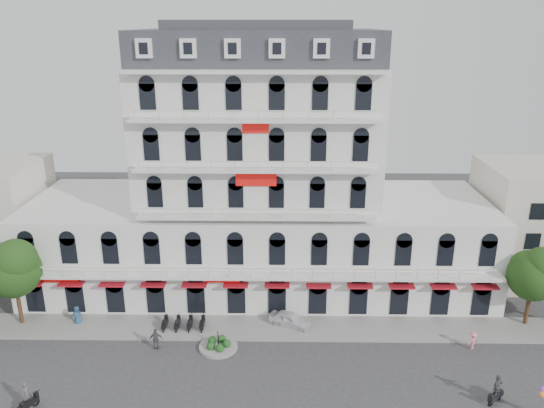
{
  "coord_description": "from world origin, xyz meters",
  "views": [
    {
      "loc": [
        2.0,
        -31.57,
        25.65
      ],
      "look_at": [
        1.4,
        10.0,
        11.31
      ],
      "focal_mm": 35.0,
      "sensor_mm": 36.0,
      "label": 1
    }
  ],
  "objects": [
    {
      "name": "parked_car",
      "position": [
        3.01,
        9.5,
        0.66
      ],
      "size": [
        4.16,
        3.0,
        1.32
      ],
      "primitive_type": "imported",
      "rotation": [
        0.0,
        0.0,
        1.15
      ],
      "color": "silver",
      "rests_on": "ground"
    },
    {
      "name": "pedestrian_mid",
      "position": [
        -8.09,
        5.82,
        0.94
      ],
      "size": [
        1.15,
        0.6,
        1.88
      ],
      "primitive_type": "imported",
      "rotation": [
        0.0,
        0.0,
        3.28
      ],
      "color": "#4E4E54",
      "rests_on": "ground"
    },
    {
      "name": "traffic_island",
      "position": [
        -3.0,
        6.0,
        0.26
      ],
      "size": [
        3.2,
        3.2,
        1.6
      ],
      "color": "gray",
      "rests_on": "ground"
    },
    {
      "name": "ground",
      "position": [
        0.0,
        0.0,
        0.0
      ],
      "size": [
        120.0,
        120.0,
        0.0
      ],
      "primitive_type": "plane",
      "color": "#38383A",
      "rests_on": "ground"
    },
    {
      "name": "sidewalk",
      "position": [
        0.0,
        9.0,
        0.08
      ],
      "size": [
        53.0,
        4.0,
        0.16
      ],
      "primitive_type": "cube",
      "color": "gray",
      "rests_on": "ground"
    },
    {
      "name": "pedestrian_right",
      "position": [
        17.97,
        6.17,
        0.8
      ],
      "size": [
        1.19,
        1.07,
        1.6
      ],
      "primitive_type": "imported",
      "rotation": [
        0.0,
        0.0,
        3.74
      ],
      "color": "pink",
      "rests_on": "ground"
    },
    {
      "name": "parked_scooter_row",
      "position": [
        -6.35,
        8.8,
        0.0
      ],
      "size": [
        4.4,
        1.8,
        1.1
      ],
      "primitive_type": null,
      "color": "black",
      "rests_on": "ground"
    },
    {
      "name": "rider_west",
      "position": [
        -15.35,
        -1.59,
        1.07
      ],
      "size": [
        1.02,
        1.55,
        2.31
      ],
      "rotation": [
        0.0,
        0.0,
        1.08
      ],
      "color": "black",
      "rests_on": "ground"
    },
    {
      "name": "rider_northeast",
      "position": [
        17.4,
        -0.35,
        1.18
      ],
      "size": [
        1.42,
        1.2,
        2.34
      ],
      "rotation": [
        0.0,
        0.0,
        3.8
      ],
      "color": "black",
      "rests_on": "ground"
    },
    {
      "name": "tree_east_inner",
      "position": [
        24.05,
        9.98,
        5.21
      ],
      "size": [
        4.4,
        4.37,
        7.57
      ],
      "color": "#382314",
      "rests_on": "ground"
    },
    {
      "name": "main_building",
      "position": [
        0.0,
        18.0,
        9.96
      ],
      "size": [
        45.0,
        15.0,
        25.8
      ],
      "color": "silver",
      "rests_on": "ground"
    },
    {
      "name": "pedestrian_left",
      "position": [
        -15.96,
        9.5,
        0.89
      ],
      "size": [
        0.96,
        0.72,
        1.78
      ],
      "primitive_type": "imported",
      "rotation": [
        0.0,
        0.0,
        0.19
      ],
      "color": "navy",
      "rests_on": "ground"
    },
    {
      "name": "tree_west_inner",
      "position": [
        -20.95,
        9.48,
        5.68
      ],
      "size": [
        4.76,
        4.76,
        8.25
      ],
      "color": "#382314",
      "rests_on": "ground"
    }
  ]
}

